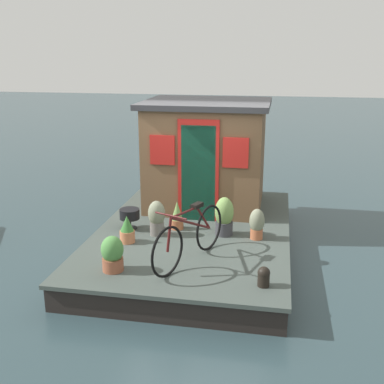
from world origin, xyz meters
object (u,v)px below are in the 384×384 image
Objects in this scene: potted_plant_lavender at (112,254)px; potted_plant_basil at (127,230)px; mooring_bollard at (264,276)px; potted_plant_ivy at (157,217)px; houseboat_cabin at (206,154)px; charcoal_grill at (130,215)px; bicycle at (190,236)px; potted_plant_sage at (257,224)px; potted_plant_thyme at (224,217)px; potted_plant_fern at (177,216)px.

potted_plant_lavender reaches higher than potted_plant_basil.
potted_plant_basil is at bearing 63.53° from mooring_bollard.
potted_plant_basil is 0.55m from potted_plant_ivy.
houseboat_cabin is 2.02m from charcoal_grill.
bicycle is 3.28× the size of potted_plant_sage.
houseboat_cabin is at bearing 33.89° from potted_plant_sage.
potted_plant_basil reaches higher than charcoal_grill.
houseboat_cabin is 2.73m from bicycle.
potted_plant_thyme reaches higher than potted_plant_ivy.
potted_plant_sage is (0.13, -1.62, -0.05)m from potted_plant_ivy.
potted_plant_ivy is (0.93, 0.73, -0.09)m from bicycle.
potted_plant_ivy is 2.33m from mooring_bollard.
potted_plant_fern is (0.12, 0.81, -0.08)m from potted_plant_thyme.
potted_plant_lavender is 0.86× the size of potted_plant_ivy.
potted_plant_sage is (-1.60, -1.07, -0.77)m from houseboat_cabin.
potted_plant_thyme is 2.41× the size of mooring_bollard.
bicycle is 3.35× the size of potted_plant_fern.
potted_plant_ivy is at bearing -109.85° from charcoal_grill.
bicycle reaches higher than mooring_bollard.
potted_plant_fern is (-1.40, 0.28, -0.79)m from houseboat_cabin.
mooring_bollard is (-1.47, -1.79, -0.17)m from potted_plant_ivy.
potted_plant_fern is 2.36m from mooring_bollard.
potted_plant_sage is (1.06, -0.89, -0.13)m from bicycle.
houseboat_cabin reaches higher than potted_plant_thyme.
potted_plant_basil is at bearing 6.75° from potted_plant_lavender.
potted_plant_lavender is 1.60m from charcoal_grill.
mooring_bollard is at bearing -157.02° from potted_plant_thyme.
bicycle is 1.68m from charcoal_grill.
potted_plant_thyme is 1.30× the size of potted_plant_fern.
houseboat_cabin is 4.64× the size of potted_plant_lavender.
mooring_bollard is at bearing -116.96° from bicycle.
potted_plant_ivy reaches higher than potted_plant_lavender.
potted_plant_lavender reaches higher than potted_plant_fern.
potted_plant_lavender is at bearing 140.03° from potted_plant_thyme.
potted_plant_basil is at bearing 104.54° from potted_plant_sage.
mooring_bollard is (-1.66, -2.32, -0.11)m from charcoal_grill.
potted_plant_ivy is 0.56m from charcoal_grill.
potted_plant_thyme is 1.60m from charcoal_grill.
potted_plant_sage is 2.14m from charcoal_grill.
charcoal_grill is (-0.02, 1.60, -0.07)m from potted_plant_thyme.
potted_plant_basil is 1.26× the size of charcoal_grill.
potted_plant_fern is 0.43m from potted_plant_ivy.
houseboat_cabin is 3.63× the size of potted_plant_thyme.
mooring_bollard is (-3.20, -1.25, -0.88)m from houseboat_cabin.
potted_plant_thyme is 1.10m from potted_plant_ivy.
potted_plant_sage is (1.52, -1.88, 0.01)m from potted_plant_lavender.
bicycle is 1.39m from potted_plant_sage.
potted_plant_sage reaches higher than potted_plant_basil.
bicycle is at bearing -131.81° from charcoal_grill.
houseboat_cabin reaches higher than potted_plant_fern.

